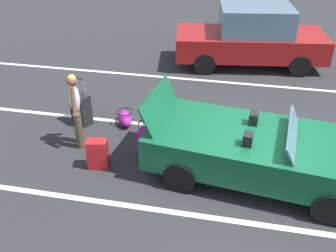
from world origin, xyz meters
TOP-DOWN VIEW (x-y plane):
  - ground_plane at (0.00, 0.00)m, footprint 80.00×80.00m
  - lot_line_near at (0.00, -1.27)m, footprint 18.00×0.12m
  - lot_line_mid at (0.00, 1.43)m, footprint 18.00×0.12m
  - lot_line_far at (0.00, 4.13)m, footprint 18.00×0.12m
  - convertible_car at (0.20, -0.02)m, footprint 4.35×2.25m
  - suitcase_large_black at (-4.04, 1.22)m, footprint 0.56×0.49m
  - suitcase_medium_bright at (-3.06, -0.32)m, footprint 0.44×0.31m
  - suitcase_small_carryon at (-2.32, 0.41)m, footprint 0.29×0.38m
  - duffel_bag at (-3.03, 1.36)m, footprint 0.56×0.71m
  - traveler_person at (-3.72, 0.35)m, footprint 0.32×0.59m
  - parked_sedan_near at (-0.25, 5.64)m, footprint 4.71×2.43m

SIDE VIEW (x-z plane):
  - ground_plane at x=0.00m, z-range 0.00..0.00m
  - lot_line_near at x=0.00m, z-range 0.00..0.00m
  - lot_line_mid at x=0.00m, z-range 0.00..0.00m
  - lot_line_far at x=0.00m, z-range 0.00..0.00m
  - duffel_bag at x=-3.03m, z-range -0.01..0.33m
  - suitcase_small_carryon at x=-2.32m, z-range -0.10..0.61m
  - suitcase_medium_bright at x=-3.06m, z-range 0.00..0.62m
  - suitcase_large_black at x=-4.04m, z-range -0.19..0.93m
  - convertible_car at x=0.20m, z-range -0.17..1.35m
  - parked_sedan_near at x=-0.25m, z-range -0.02..1.80m
  - traveler_person at x=-3.72m, z-range 0.10..1.76m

